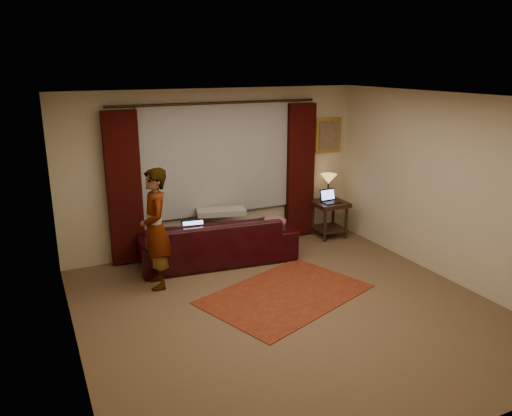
{
  "coord_description": "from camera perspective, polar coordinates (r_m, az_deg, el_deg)",
  "views": [
    {
      "loc": [
        -2.78,
        -4.92,
        2.98
      ],
      "look_at": [
        0.1,
        1.2,
        1.0
      ],
      "focal_mm": 35.0,
      "sensor_mm": 36.0,
      "label": 1
    }
  ],
  "objects": [
    {
      "name": "sheer_curtain",
      "position": [
        8.01,
        -4.45,
        5.61
      ],
      "size": [
        2.5,
        0.05,
        1.8
      ],
      "primitive_type": "cube",
      "color": "#9E9EA5",
      "rests_on": "wall_back"
    },
    {
      "name": "person",
      "position": [
        6.84,
        -11.41,
        -2.36
      ],
      "size": [
        0.53,
        0.53,
        1.66
      ],
      "primitive_type": "imported",
      "rotation": [
        0.0,
        0.0,
        -1.66
      ],
      "color": "#9D9C96",
      "rests_on": "floor"
    },
    {
      "name": "drape_right",
      "position": [
        8.66,
        5.05,
        4.25
      ],
      "size": [
        0.5,
        0.14,
        2.3
      ],
      "primitive_type": "cube",
      "color": "black",
      "rests_on": "floor"
    },
    {
      "name": "tiffany_lamp",
      "position": [
        8.92,
        8.26,
        2.42
      ],
      "size": [
        0.32,
        0.32,
        0.45
      ],
      "primitive_type": null,
      "rotation": [
        0.0,
        0.0,
        0.15
      ],
      "color": "olive",
      "rests_on": "end_table"
    },
    {
      "name": "clothing_pile",
      "position": [
        7.75,
        1.78,
        -1.71
      ],
      "size": [
        0.53,
        0.43,
        0.21
      ],
      "primitive_type": "ellipsoid",
      "rotation": [
        0.0,
        0.0,
        0.12
      ],
      "color": "#794358",
      "rests_on": "sofa"
    },
    {
      "name": "wall_right",
      "position": [
        7.41,
        21.23,
        2.09
      ],
      "size": [
        0.02,
        5.0,
        2.6
      ],
      "primitive_type": "cube",
      "color": "beige",
      "rests_on": "ground"
    },
    {
      "name": "wall_back",
      "position": [
        8.1,
        -4.57,
        4.29
      ],
      "size": [
        5.0,
        0.02,
        2.6
      ],
      "primitive_type": "cube",
      "color": "beige",
      "rests_on": "ground"
    },
    {
      "name": "throw_blanket",
      "position": [
        7.86,
        -4.04,
        1.37
      ],
      "size": [
        0.82,
        0.48,
        0.09
      ],
      "primitive_type": "cube",
      "rotation": [
        0.0,
        0.0,
        -0.23
      ],
      "color": "#9D9C96",
      "rests_on": "sofa"
    },
    {
      "name": "area_rug",
      "position": [
        6.77,
        3.4,
        -9.8
      ],
      "size": [
        2.49,
        2.07,
        0.01
      ],
      "primitive_type": "cube",
      "rotation": [
        0.0,
        0.0,
        0.35
      ],
      "color": "maroon",
      "rests_on": "floor"
    },
    {
      "name": "picture_frame",
      "position": [
        8.95,
        8.24,
        8.24
      ],
      "size": [
        0.5,
        0.04,
        0.6
      ],
      "primitive_type": "cube",
      "color": "gold",
      "rests_on": "wall_back"
    },
    {
      "name": "wall_left",
      "position": [
        5.21,
        -20.74,
        -3.6
      ],
      "size": [
        0.02,
        5.0,
        2.6
      ],
      "primitive_type": "cube",
      "color": "beige",
      "rests_on": "ground"
    },
    {
      "name": "laptop_sofa",
      "position": [
        7.38,
        -7.0,
        -2.6
      ],
      "size": [
        0.39,
        0.41,
        0.25
      ],
      "primitive_type": null,
      "rotation": [
        0.0,
        0.0,
        -0.12
      ],
      "color": "black",
      "rests_on": "sofa"
    },
    {
      "name": "ceiling",
      "position": [
        5.67,
        4.35,
        12.42
      ],
      "size": [
        5.0,
        5.0,
        0.02
      ],
      "primitive_type": "cube",
      "color": "silver",
      "rests_on": "ground"
    },
    {
      "name": "wall_front",
      "position": [
        4.05,
        21.79,
        -9.43
      ],
      "size": [
        5.0,
        0.02,
        2.6
      ],
      "primitive_type": "cube",
      "color": "beige",
      "rests_on": "ground"
    },
    {
      "name": "drape_left",
      "position": [
        7.64,
        -14.83,
        2.13
      ],
      "size": [
        0.5,
        0.14,
        2.3
      ],
      "primitive_type": "cube",
      "color": "black",
      "rests_on": "floor"
    },
    {
      "name": "floor",
      "position": [
        6.4,
        3.85,
        -11.56
      ],
      "size": [
        5.0,
        5.0,
        0.01
      ],
      "primitive_type": "cube",
      "color": "brown",
      "rests_on": "ground"
    },
    {
      "name": "curtain_rod",
      "position": [
        7.85,
        -4.46,
        11.87
      ],
      "size": [
        0.04,
        0.04,
        3.4
      ],
      "primitive_type": "cylinder",
      "color": "#311F0F",
      "rests_on": "wall_back"
    },
    {
      "name": "sofa",
      "position": [
        7.72,
        -4.52,
        -2.65
      ],
      "size": [
        2.47,
        1.27,
        0.96
      ],
      "primitive_type": "imported",
      "rotation": [
        0.0,
        0.0,
        3.04
      ],
      "color": "black",
      "rests_on": "floor"
    },
    {
      "name": "end_table",
      "position": [
        8.9,
        8.36,
        -1.26
      ],
      "size": [
        0.57,
        0.57,
        0.64
      ],
      "primitive_type": "cube",
      "rotation": [
        0.0,
        0.0,
        -0.03
      ],
      "color": "black",
      "rests_on": "floor"
    },
    {
      "name": "laptop_table",
      "position": [
        8.72,
        8.6,
        1.31
      ],
      "size": [
        0.33,
        0.35,
        0.22
      ],
      "primitive_type": null,
      "rotation": [
        0.0,
        0.0,
        0.06
      ],
      "color": "black",
      "rests_on": "end_table"
    }
  ]
}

